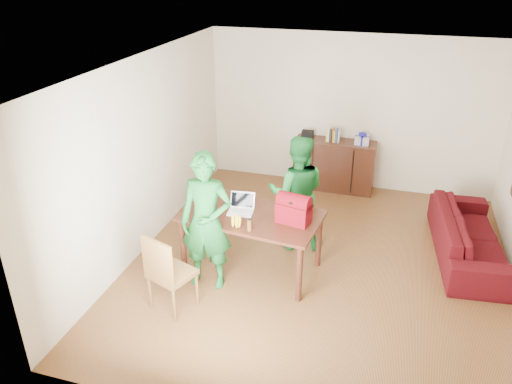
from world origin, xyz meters
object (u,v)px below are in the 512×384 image
(person_far, at_px, (297,193))
(chair, at_px, (172,287))
(sofa, at_px, (469,236))
(laptop, at_px, (240,210))
(table, at_px, (252,222))
(person_near, at_px, (206,222))
(bottle, at_px, (249,224))
(red_bag, at_px, (294,211))

(person_far, bearing_deg, chair, 46.59)
(person_far, xyz_separation_m, sofa, (2.39, 0.39, -0.52))
(chair, distance_m, laptop, 1.31)
(table, height_order, chair, chair)
(table, bearing_deg, sofa, 28.67)
(person_far, height_order, laptop, person_far)
(person_near, relative_size, bottle, 10.77)
(chair, height_order, bottle, chair)
(red_bag, bearing_deg, person_far, 111.47)
(person_far, height_order, red_bag, person_far)
(person_near, distance_m, laptop, 0.55)
(sofa, bearing_deg, bottle, 114.34)
(table, bearing_deg, laptop, -173.25)
(person_near, distance_m, sofa, 3.68)
(table, relative_size, laptop, 5.40)
(person_far, bearing_deg, table, 48.50)
(person_near, height_order, bottle, person_near)
(bottle, height_order, red_bag, red_bag)
(table, height_order, bottle, bottle)
(chair, xyz_separation_m, sofa, (3.48, 2.22, 0.01))
(table, xyz_separation_m, bottle, (0.09, -0.40, 0.19))
(laptop, height_order, red_bag, red_bag)
(person_far, distance_m, sofa, 2.48)
(red_bag, bearing_deg, sofa, 40.07)
(laptop, bearing_deg, sofa, 15.02)
(red_bag, bearing_deg, chair, -128.35)
(table, relative_size, bottle, 11.16)
(person_far, bearing_deg, sofa, 176.63)
(laptop, bearing_deg, table, -5.88)
(table, relative_size, chair, 1.81)
(red_bag, relative_size, sofa, 0.19)
(chair, distance_m, sofa, 4.13)
(laptop, height_order, bottle, laptop)
(bottle, relative_size, red_bag, 0.40)
(chair, height_order, red_bag, red_bag)
(person_near, bearing_deg, sofa, 22.18)
(chair, relative_size, red_bag, 2.49)
(red_bag, distance_m, sofa, 2.64)
(person_far, bearing_deg, person_near, 42.58)
(chair, bearing_deg, person_far, 79.46)
(table, relative_size, sofa, 0.87)
(table, distance_m, person_far, 0.89)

